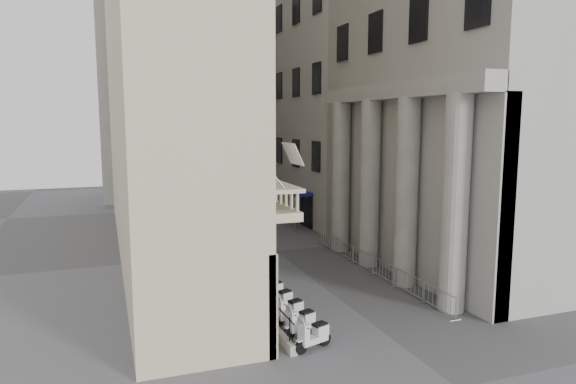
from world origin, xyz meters
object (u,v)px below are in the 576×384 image
street_lamp (217,189)px  pedestrian_a (263,222)px  info_kiosk (243,249)px  scooter_0 (314,350)px  pedestrian_b (252,204)px  security_tent (223,191)px

street_lamp → pedestrian_a: (4.70, 5.36, -3.52)m
street_lamp → info_kiosk: (1.18, -1.97, -3.59)m
scooter_0 → info_kiosk: size_ratio=0.89×
scooter_0 → pedestrian_b: size_ratio=0.91×
street_lamp → security_tent: bearing=51.6°
scooter_0 → security_tent: 24.37m
street_lamp → pedestrian_b: 16.39m
street_lamp → pedestrian_a: bearing=25.1°
scooter_0 → street_lamp: 15.66m
street_lamp → pedestrian_b: size_ratio=4.57×
security_tent → pedestrian_a: (2.30, -3.74, -2.11)m
pedestrian_b → info_kiosk: bearing=99.6°
info_kiosk → pedestrian_b: bearing=58.7°
security_tent → pedestrian_b: 7.19m
scooter_0 → pedestrian_a: bearing=-30.0°
street_lamp → pedestrian_a: street_lamp is taller
scooter_0 → street_lamp: bearing=-16.4°
street_lamp → info_kiosk: size_ratio=4.46×
security_tent → info_kiosk: size_ratio=2.65×
scooter_0 → security_tent: bearing=-22.9°
scooter_0 → street_lamp: (-0.56, 15.01, 4.45)m
info_kiosk → pedestrian_b: (5.24, 16.61, -0.03)m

